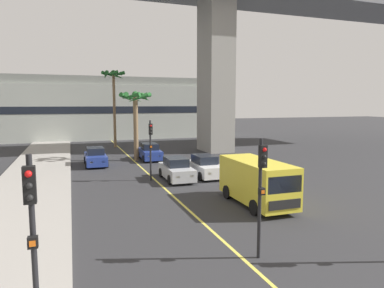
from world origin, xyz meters
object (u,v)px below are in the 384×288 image
Objects in this scene: car_queue_fourth at (176,170)px; delivery_van at (257,181)px; traffic_light_median_near at (261,182)px; car_queue_third at (96,157)px; traffic_light_median_far at (151,142)px; car_queue_second at (150,152)px; traffic_light_left_sidewalk_corner at (32,227)px; car_queue_front at (205,167)px; palm_tree_near_median at (114,85)px; palm_tree_mid_median at (135,106)px.

delivery_van reaches higher than car_queue_fourth.
traffic_light_median_near is at bearing -93.92° from car_queue_fourth.
car_queue_third is 8.35m from traffic_light_median_far.
car_queue_second is 0.99× the size of traffic_light_left_sidewalk_corner.
palm_tree_near_median is (-4.17, 19.41, 6.81)m from car_queue_front.
traffic_light_median_far reaches higher than car_queue_fourth.
car_queue_second is 5.33m from car_queue_third.
traffic_light_left_sidewalk_corner is 16.94m from traffic_light_median_far.
palm_tree_near_median is (5.88, 35.36, 4.67)m from traffic_light_left_sidewalk_corner.
palm_tree_mid_median is at bearing 111.56° from car_queue_front.
palm_tree_near_median is 10.89m from palm_tree_mid_median.
traffic_light_median_near is at bearing -78.82° from car_queue_third.
palm_tree_mid_median reaches higher than car_queue_fourth.
traffic_light_left_sidewalk_corner reaches higher than traffic_light_median_near.
traffic_light_median_far is (-4.02, 7.51, 1.43)m from delivery_van.
car_queue_fourth is at bearing 86.08° from traffic_light_median_near.
traffic_light_left_sidewalk_corner reaches higher than traffic_light_median_far.
traffic_light_left_sidewalk_corner is 0.65× the size of palm_tree_mid_median.
traffic_light_left_sidewalk_corner is at bearing -107.61° from car_queue_second.
car_queue_fourth is at bearing 107.34° from delivery_van.
car_queue_front is 0.98× the size of traffic_light_median_far.
car_queue_second is 0.79× the size of delivery_van.
car_queue_front is 0.98× the size of traffic_light_left_sidewalk_corner.
car_queue_third is at bearing -159.00° from palm_tree_mid_median.
car_queue_front is 20.99m from palm_tree_near_median.
car_queue_second is (-2.17, 8.84, 0.00)m from car_queue_front.
palm_tree_mid_median is at bearing 90.74° from traffic_light_median_near.
palm_tree_near_median is at bearing 80.56° from traffic_light_left_sidewalk_corner.
car_queue_third is 0.44× the size of palm_tree_near_median.
traffic_light_median_near and traffic_light_median_far have the same top height.
palm_tree_mid_median is at bearing -178.50° from car_queue_second.
traffic_light_median_near is at bearing -92.63° from car_queue_second.
palm_tree_near_median is at bearing 95.38° from car_queue_fourth.
car_queue_third is 0.98× the size of traffic_light_median_far.
palm_tree_mid_median is at bearing -86.30° from palm_tree_near_median.
traffic_light_median_near reaches higher than car_queue_front.
delivery_van is 28.04m from palm_tree_near_median.
palm_tree_near_median reaches higher than delivery_van.
car_queue_fourth is 2.68m from traffic_light_median_far.
traffic_light_left_sidewalk_corner is at bearing -99.44° from palm_tree_near_median.
palm_tree_near_median is at bearing 91.70° from traffic_light_median_near.
traffic_light_median_far is at bearing -101.95° from car_queue_second.
traffic_light_left_sidewalk_corner is at bearing -122.20° from car_queue_front.
car_queue_fourth is at bearing -84.62° from palm_tree_near_median.
palm_tree_near_median reaches higher than palm_tree_mid_median.
palm_tree_mid_median is at bearing 101.83° from delivery_van.
car_queue_fourth is at bearing -82.68° from palm_tree_mid_median.
traffic_light_median_far is 0.65× the size of palm_tree_mid_median.
palm_tree_mid_median is (-3.48, 8.81, 4.42)m from car_queue_front.
traffic_light_left_sidewalk_corner reaches higher than delivery_van.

